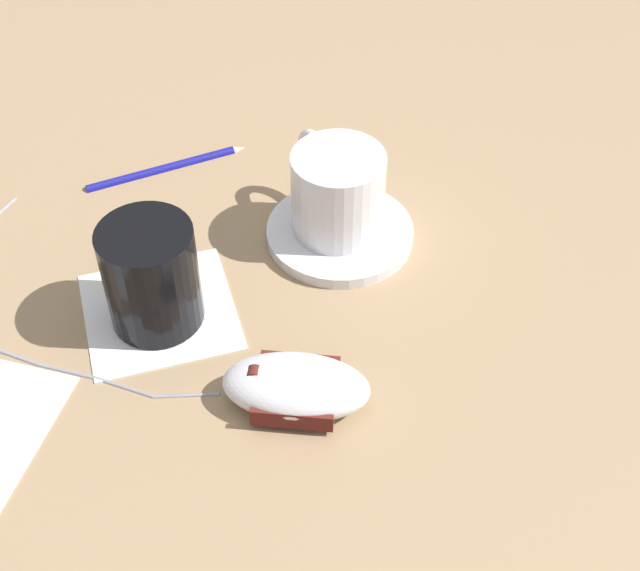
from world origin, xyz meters
TOP-DOWN VIEW (x-y plane):
  - ground_plane at (0.00, 0.00)m, footprint 3.00×3.00m
  - saucer at (-0.08, -0.04)m, footprint 0.12×0.12m
  - coffee_cup at (-0.08, -0.05)m, footprint 0.08×0.10m
  - computer_mouse at (-0.06, 0.13)m, footprint 0.11×0.06m
  - mouse_cable at (0.15, 0.07)m, footprint 0.24×0.21m
  - napkin_under_glass at (0.05, 0.06)m, footprint 0.15×0.15m
  - drinking_glass at (0.05, 0.06)m, footprint 0.07×0.07m
  - pen at (0.09, -0.12)m, footprint 0.14×0.08m

SIDE VIEW (x-z plane):
  - ground_plane at x=0.00m, z-range 0.00..0.00m
  - napkin_under_glass at x=0.05m, z-range 0.00..0.00m
  - mouse_cable at x=0.15m, z-range 0.00..0.00m
  - pen at x=0.09m, z-range 0.00..0.01m
  - saucer at x=-0.08m, z-range 0.00..0.01m
  - computer_mouse at x=-0.06m, z-range 0.00..0.03m
  - drinking_glass at x=0.05m, z-range 0.00..0.09m
  - coffee_cup at x=-0.08m, z-range 0.01..0.08m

